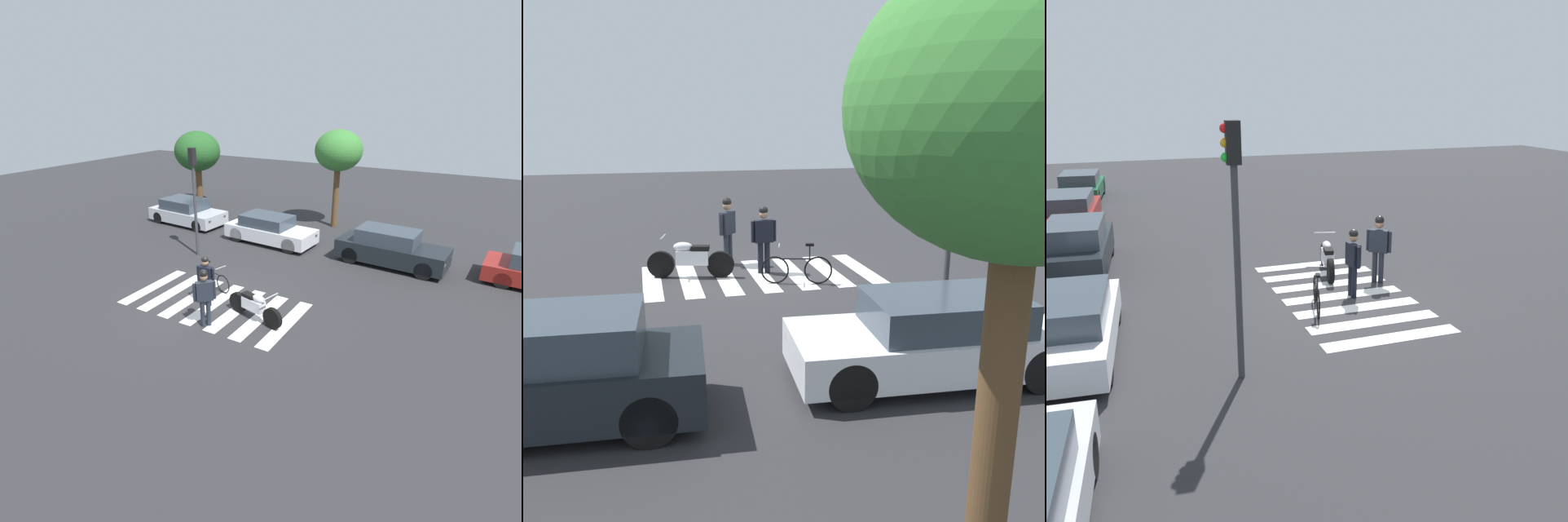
{
  "view_description": "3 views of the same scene",
  "coord_description": "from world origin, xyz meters",
  "views": [
    {
      "loc": [
        7.48,
        -9.97,
        6.56
      ],
      "look_at": [
        0.86,
        1.66,
        1.13
      ],
      "focal_mm": 28.48,
      "sensor_mm": 36.0,
      "label": 1
    },
    {
      "loc": [
        2.86,
        13.5,
        3.86
      ],
      "look_at": [
        -0.23,
        1.55,
        0.74
      ],
      "focal_mm": 38.6,
      "sensor_mm": 36.0,
      "label": 2
    },
    {
      "loc": [
        -12.42,
        5.29,
        5.09
      ],
      "look_at": [
        0.69,
        0.71,
        0.78
      ],
      "focal_mm": 38.98,
      "sensor_mm": 36.0,
      "label": 3
    }
  ],
  "objects": [
    {
      "name": "officer_by_motorcycle",
      "position": [
        0.62,
        -1.27,
        1.08
      ],
      "size": [
        0.49,
        0.53,
        1.85
      ],
      "color": "#1E232D",
      "rests_on": "ground_plane"
    },
    {
      "name": "street_tree_near",
      "position": [
        -8.45,
        10.3,
        3.31
      ],
      "size": [
        2.75,
        2.75,
        4.52
      ],
      "color": "brown",
      "rests_on": "ground_plane"
    },
    {
      "name": "car_silver_sedan",
      "position": [
        -6.69,
        6.88,
        0.64
      ],
      "size": [
        4.23,
        2.16,
        1.34
      ],
      "color": "black",
      "rests_on": "ground_plane"
    },
    {
      "name": "traffic_light_pole",
      "position": [
        -3.28,
        3.39,
        3.04
      ],
      "size": [
        0.26,
        0.34,
        4.57
      ],
      "color": "#38383D",
      "rests_on": "ground_plane"
    },
    {
      "name": "officer_on_foot",
      "position": [
        -0.14,
        -0.2,
        1.01
      ],
      "size": [
        0.66,
        0.23,
        1.75
      ],
      "color": "black",
      "rests_on": "ground_plane"
    },
    {
      "name": "crosswalk_stripes",
      "position": [
        -0.0,
        0.0,
        0.0
      ],
      "size": [
        5.85,
        3.12,
        0.01
      ],
      "color": "silver",
      "rests_on": "ground_plane"
    },
    {
      "name": "police_motorcycle",
      "position": [
        1.72,
        -0.24,
        0.47
      ],
      "size": [
        2.14,
        0.8,
        1.05
      ],
      "color": "black",
      "rests_on": "ground_plane"
    },
    {
      "name": "ground_plane",
      "position": [
        0.0,
        0.0,
        0.0
      ],
      "size": [
        60.0,
        60.0,
        0.0
      ],
      "primitive_type": "plane",
      "color": "#2B2B2D"
    },
    {
      "name": "car_white_van",
      "position": [
        -1.32,
        6.35,
        0.64
      ],
      "size": [
        4.33,
        2.03,
        1.31
      ],
      "color": "black",
      "rests_on": "ground_plane"
    },
    {
      "name": "car_black_suv",
      "position": [
        4.28,
        6.37,
        0.71
      ],
      "size": [
        4.45,
        2.0,
        1.5
      ],
      "color": "black",
      "rests_on": "ground_plane"
    },
    {
      "name": "street_tree_mid",
      "position": [
        0.42,
        10.3,
        3.88
      ],
      "size": [
        2.38,
        2.38,
        4.95
      ],
      "color": "brown",
      "rests_on": "ground_plane"
    },
    {
      "name": "leaning_bicycle",
      "position": [
        -0.7,
        0.97,
        0.38
      ],
      "size": [
        1.67,
        0.59,
        1.0
      ],
      "color": "black",
      "rests_on": "ground_plane"
    }
  ]
}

